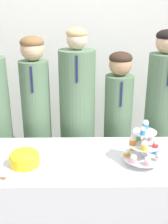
# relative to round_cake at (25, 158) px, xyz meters

# --- Properties ---
(wall_back) EXTENTS (9.00, 0.06, 2.70)m
(wall_back) POSITION_rel_round_cake_xyz_m (0.41, 1.43, 0.52)
(wall_back) COLOR silver
(wall_back) RESTS_ON ground_plane
(table) EXTENTS (1.53, 0.68, 0.77)m
(table) POSITION_rel_round_cake_xyz_m (0.41, 0.09, -0.44)
(table) COLOR white
(table) RESTS_ON ground_plane
(round_cake) EXTENTS (0.26, 0.26, 0.12)m
(round_cake) POSITION_rel_round_cake_xyz_m (0.00, 0.00, 0.00)
(round_cake) COLOR white
(round_cake) RESTS_ON table
(cake_knife) EXTENTS (0.31, 0.05, 0.01)m
(cake_knife) POSITION_rel_round_cake_xyz_m (-0.08, -0.16, -0.06)
(cake_knife) COLOR silver
(cake_knife) RESTS_ON table
(cupcake_stand) EXTENTS (0.28, 0.28, 0.31)m
(cupcake_stand) POSITION_rel_round_cake_xyz_m (0.81, 0.02, 0.07)
(cupcake_stand) COLOR silver
(cupcake_stand) RESTS_ON table
(student_1) EXTENTS (0.26, 0.26, 1.57)m
(student_1) POSITION_rel_round_cake_xyz_m (-0.02, 0.71, -0.06)
(student_1) COLOR #567556
(student_1) RESTS_ON ground_plane
(student_2) EXTENTS (0.32, 0.32, 1.63)m
(student_2) POSITION_rel_round_cake_xyz_m (0.35, 0.71, -0.06)
(student_2) COLOR #567556
(student_2) RESTS_ON ground_plane
(student_3) EXTENTS (0.25, 0.26, 1.44)m
(student_3) POSITION_rel_round_cake_xyz_m (0.73, 0.71, -0.12)
(student_3) COLOR #567556
(student_3) RESTS_ON ground_plane
(student_4) EXTENTS (0.28, 0.28, 1.62)m
(student_4) POSITION_rel_round_cake_xyz_m (1.11, 0.71, -0.05)
(student_4) COLOR #567556
(student_4) RESTS_ON ground_plane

